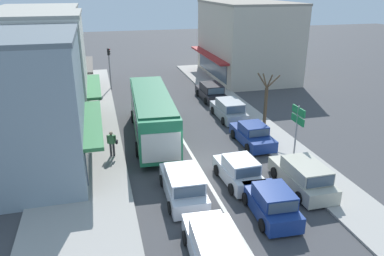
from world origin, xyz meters
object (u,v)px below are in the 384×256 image
at_px(wagon_behind_bus_mid, 183,185).
at_px(parked_wagon_kerb_rear, 211,92).
at_px(hatchback_queue_gap_filler, 271,203).
at_px(parked_wagon_kerb_front, 303,176).
at_px(parked_sedan_kerb_second, 252,135).
at_px(street_tree_right, 266,104).
at_px(pedestrian_with_handbag_near, 112,142).
at_px(city_bus, 152,112).
at_px(traffic_light_downstreet, 109,62).
at_px(hatchback_behind_bus_near, 239,171).
at_px(parked_wagon_kerb_third, 229,110).
at_px(directional_road_sign, 298,120).
at_px(wagon_adjacent_lane_lead, 215,249).

distance_m(wagon_behind_bus_mid, parked_wagon_kerb_rear, 17.46).
height_order(hatchback_queue_gap_filler, parked_wagon_kerb_front, parked_wagon_kerb_front).
xyz_separation_m(parked_sedan_kerb_second, parked_wagon_kerb_rear, (0.31, 10.66, 0.08)).
relative_size(street_tree_right, pedestrian_with_handbag_near, 2.76).
bearing_deg(street_tree_right, parked_wagon_kerb_front, -100.39).
relative_size(hatchback_queue_gap_filler, street_tree_right, 0.84).
distance_m(city_bus, wagon_behind_bus_mid, 8.51).
xyz_separation_m(hatchback_queue_gap_filler, traffic_light_downstreet, (-6.07, 25.06, 2.15)).
distance_m(hatchback_behind_bus_near, hatchback_queue_gap_filler, 3.36).
relative_size(parked_wagon_kerb_rear, pedestrian_with_handbag_near, 2.77).
bearing_deg(wagon_behind_bus_mid, parked_wagon_kerb_front, -5.91).
relative_size(hatchback_queue_gap_filler, pedestrian_with_handbag_near, 2.31).
relative_size(parked_wagon_kerb_third, directional_road_sign, 1.25).
relative_size(traffic_light_downstreet, street_tree_right, 0.94).
relative_size(hatchback_behind_bus_near, parked_wagon_kerb_rear, 0.83).
xyz_separation_m(hatchback_queue_gap_filler, directional_road_sign, (3.89, 4.95, 1.99)).
xyz_separation_m(traffic_light_downstreet, street_tree_right, (10.28, -15.08, -0.73)).
bearing_deg(wagon_behind_bus_mid, city_bus, 91.72).
bearing_deg(city_bus, parked_wagon_kerb_third, 19.87).
bearing_deg(hatchback_behind_bus_near, city_bus, 114.73).
height_order(city_bus, parked_wagon_kerb_third, city_bus).
bearing_deg(hatchback_queue_gap_filler, wagon_behind_bus_mid, 144.44).
height_order(wagon_behind_bus_mid, pedestrian_with_handbag_near, pedestrian_with_handbag_near).
height_order(city_bus, street_tree_right, street_tree_right).
relative_size(wagon_behind_bus_mid, parked_wagon_kerb_third, 1.01).
distance_m(city_bus, traffic_light_downstreet, 14.24).
bearing_deg(wagon_adjacent_lane_lead, pedestrian_with_handbag_near, 106.94).
bearing_deg(traffic_light_downstreet, pedestrian_with_handbag_near, -92.60).
distance_m(hatchback_behind_bus_near, parked_wagon_kerb_third, 10.48).
bearing_deg(parked_sedan_kerb_second, city_bus, 155.84).
bearing_deg(parked_wagon_kerb_third, directional_road_sign, -81.80).
distance_m(hatchback_behind_bus_near, pedestrian_with_handbag_near, 8.17).
distance_m(parked_sedan_kerb_second, pedestrian_with_handbag_near, 9.34).
relative_size(parked_wagon_kerb_front, traffic_light_downstreet, 1.07).
xyz_separation_m(wagon_adjacent_lane_lead, pedestrian_with_handbag_near, (-3.28, 10.78, 0.32)).
bearing_deg(directional_road_sign, parked_wagon_kerb_front, -110.95).
height_order(parked_sedan_kerb_second, street_tree_right, street_tree_right).
relative_size(parked_wagon_kerb_front, parked_sedan_kerb_second, 1.06).
xyz_separation_m(parked_sedan_kerb_second, pedestrian_with_handbag_near, (-9.33, 0.12, 0.40)).
distance_m(directional_road_sign, pedestrian_with_handbag_near, 11.34).
height_order(wagon_adjacent_lane_lead, street_tree_right, street_tree_right).
xyz_separation_m(directional_road_sign, street_tree_right, (0.32, 5.02, -0.58)).
xyz_separation_m(wagon_adjacent_lane_lead, parked_wagon_kerb_rear, (6.36, 21.32, 0.00)).
xyz_separation_m(parked_wagon_kerb_third, street_tree_right, (1.53, -3.40, 1.38)).
bearing_deg(wagon_behind_bus_mid, parked_sedan_kerb_second, 42.30).
xyz_separation_m(wagon_behind_bus_mid, street_tree_right, (7.83, 7.39, 1.38)).
bearing_deg(city_bus, wagon_behind_bus_mid, -88.28).
bearing_deg(parked_wagon_kerb_front, parked_wagon_kerb_third, 90.29).
xyz_separation_m(hatchback_queue_gap_filler, parked_wagon_kerb_front, (2.73, 1.93, 0.04)).
bearing_deg(parked_wagon_kerb_rear, wagon_adjacent_lane_lead, -106.62).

